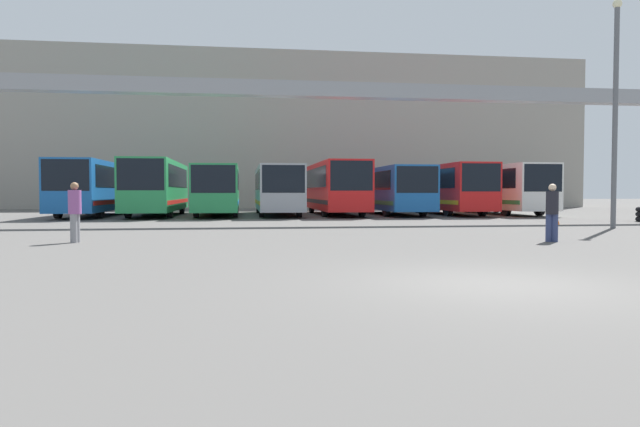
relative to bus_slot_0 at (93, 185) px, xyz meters
The scene contains 15 objects.
ground_plane 30.13m from the bus_slot_0, 64.61° to the right, with size 200.00×200.00×0.00m, color #514F4C.
building_backdrop 24.89m from the bus_slot_0, 58.02° to the left, with size 56.31×12.00×13.98m.
overhead_gantry 16.21m from the bus_slot_0, 35.08° to the right, with size 34.39×0.80×6.59m.
bus_slot_0 is the anchor object (origin of this frame).
bus_slot_1 3.71m from the bus_slot_0, ahead, with size 2.61×11.72×3.29m.
bus_slot_2 7.39m from the bus_slot_0, ahead, with size 2.54×11.78×2.97m.
bus_slot_3 11.06m from the bus_slot_0, ahead, with size 2.52×11.60×3.00m.
bus_slot_4 14.74m from the bus_slot_0, ahead, with size 2.57×11.39×3.26m.
bus_slot_5 18.43m from the bus_slot_0, ahead, with size 2.61×11.23×2.98m.
bus_slot_6 22.11m from the bus_slot_0, ahead, with size 2.51×10.45×3.16m.
bus_slot_7 25.79m from the bus_slot_0, ahead, with size 2.53×10.67×3.14m.
pedestrian_mid_right 18.93m from the bus_slot_0, 77.54° to the right, with size 0.36×0.36×1.75m.
pedestrian_near_right 26.91m from the bus_slot_0, 48.32° to the right, with size 0.35×0.35×1.70m.
traffic_cone 25.71m from the bus_slot_0, 27.26° to the right, with size 0.42×0.42×0.69m.
lamp_post 27.98m from the bus_slot_0, 31.65° to the right, with size 0.36×0.36×9.12m.
Camera 1 is at (-4.02, -8.53, 1.47)m, focal length 32.00 mm.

